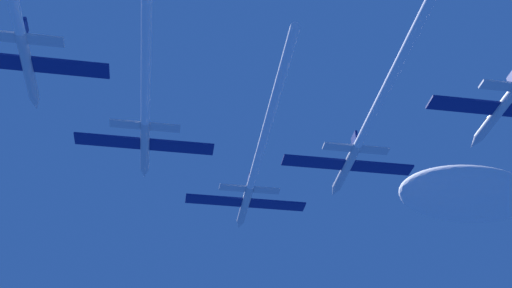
# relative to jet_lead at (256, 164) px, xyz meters

# --- Properties ---
(jet_lead) EXTENTS (20.98, 53.65, 3.48)m
(jet_lead) POSITION_rel_jet_lead_xyz_m (0.00, 0.00, 0.00)
(jet_lead) COLOR silver
(jet_left_wing) EXTENTS (20.98, 53.67, 3.48)m
(jet_left_wing) POSITION_rel_jet_lead_xyz_m (-17.59, -15.18, 0.41)
(jet_left_wing) COLOR silver
(jet_right_wing) EXTENTS (20.98, 47.63, 3.48)m
(jet_right_wing) POSITION_rel_jet_lead_xyz_m (14.27, -12.35, -0.21)
(jet_right_wing) COLOR silver
(cloud_wispy) EXTENTS (32.64, 17.95, 11.42)m
(cloud_wispy) POSITION_rel_jet_lead_xyz_m (54.64, 35.14, 19.00)
(cloud_wispy) COLOR white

